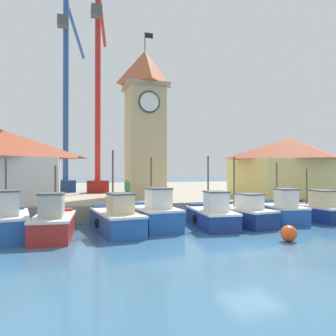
% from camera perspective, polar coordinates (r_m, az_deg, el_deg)
% --- Properties ---
extents(ground_plane, '(300.00, 300.00, 0.00)m').
position_cam_1_polar(ground_plane, '(15.19, 14.18, -12.99)').
color(ground_plane, '#386689').
extents(quay_wharf, '(120.00, 40.00, 1.14)m').
position_cam_1_polar(quay_wharf, '(41.53, -6.42, -4.27)').
color(quay_wharf, '#9E937F').
rests_on(quay_wharf, ground).
extents(fishing_boat_far_left, '(2.64, 4.56, 3.95)m').
position_cam_1_polar(fishing_boat_far_left, '(17.81, -26.49, -8.47)').
color(fishing_boat_far_left, '#2356A8').
rests_on(fishing_boat_far_left, ground).
extents(fishing_boat_left_outer, '(2.20, 4.42, 3.56)m').
position_cam_1_polar(fishing_boat_left_outer, '(17.15, -19.32, -8.99)').
color(fishing_boat_left_outer, '#AD2823').
rests_on(fishing_boat_left_outer, ground).
extents(fishing_boat_left_inner, '(2.45, 5.36, 4.44)m').
position_cam_1_polar(fishing_boat_left_inner, '(17.89, -9.04, -8.71)').
color(fishing_boat_left_inner, '#2356A8').
rests_on(fishing_boat_left_inner, ground).
extents(fishing_boat_mid_left, '(2.38, 4.28, 4.08)m').
position_cam_1_polar(fishing_boat_mid_left, '(18.66, -2.40, -8.15)').
color(fishing_boat_mid_left, '#2356A8').
rests_on(fishing_boat_mid_left, ground).
extents(fishing_boat_center, '(2.32, 4.94, 4.20)m').
position_cam_1_polar(fishing_boat_center, '(19.47, 7.62, -8.12)').
color(fishing_boat_center, navy).
rests_on(fishing_boat_center, ground).
extents(fishing_boat_mid_right, '(2.54, 5.01, 4.18)m').
position_cam_1_polar(fishing_boat_mid_right, '(20.56, 12.57, -7.79)').
color(fishing_boat_mid_right, navy).
rests_on(fishing_boat_mid_right, ground).
extents(fishing_boat_right_inner, '(2.48, 4.47, 3.84)m').
position_cam_1_polar(fishing_boat_right_inner, '(22.46, 19.08, -7.02)').
color(fishing_boat_right_inner, '#2356A8').
rests_on(fishing_boat_right_inner, ground).
extents(fishing_boat_right_outer, '(2.05, 4.88, 3.43)m').
position_cam_1_polar(fishing_boat_right_outer, '(24.12, 24.10, -6.67)').
color(fishing_boat_right_outer, navy).
rests_on(fishing_boat_right_outer, ground).
extents(clock_tower, '(3.50, 3.50, 14.01)m').
position_cam_1_polar(clock_tower, '(28.21, -4.04, 8.58)').
color(clock_tower, tan).
rests_on(clock_tower, quay_wharf).
extents(warehouse_right, '(9.59, 7.14, 5.12)m').
position_cam_1_polar(warehouse_right, '(31.28, 20.56, 0.38)').
color(warehouse_right, '#E5D17A').
rests_on(warehouse_right, quay_wharf).
extents(port_crane_near, '(2.70, 9.46, 20.61)m').
position_cam_1_polar(port_crane_near, '(33.75, -12.09, 9.78)').
color(port_crane_near, maroon).
rests_on(port_crane_near, quay_wharf).
extents(port_crane_far, '(3.33, 10.85, 19.69)m').
position_cam_1_polar(port_crane_far, '(35.67, -17.25, 8.96)').
color(port_crane_far, navy).
rests_on(port_crane_far, quay_wharf).
extents(mooring_buoy, '(0.76, 0.76, 0.76)m').
position_cam_1_polar(mooring_buoy, '(16.47, 20.29, -10.65)').
color(mooring_buoy, '#E54C19').
rests_on(mooring_buoy, ground).
extents(dock_worker_near_tower, '(0.34, 0.22, 1.62)m').
position_cam_1_polar(dock_worker_near_tower, '(21.91, -7.07, -3.92)').
color(dock_worker_near_tower, '#33333D').
rests_on(dock_worker_near_tower, quay_wharf).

